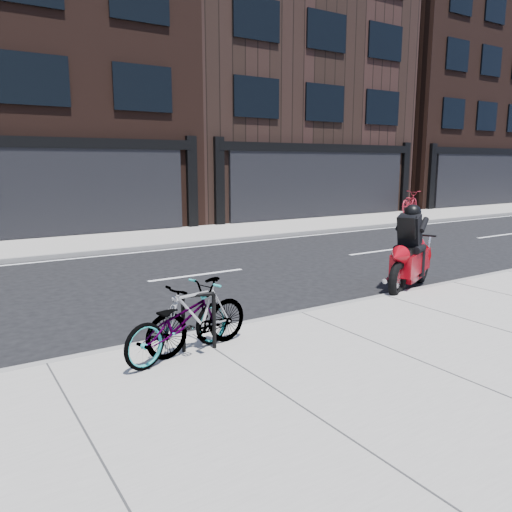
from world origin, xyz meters
TOP-DOWN VIEW (x-y plane):
  - ground at (0.00, 0.00)m, footprint 120.00×120.00m
  - sidewalk_near at (0.00, -5.00)m, footprint 60.00×6.00m
  - sidewalk_far at (0.00, 7.75)m, footprint 60.00×3.50m
  - building_center at (-2.00, 14.50)m, footprint 12.00×10.00m
  - building_mideast at (10.00, 14.50)m, footprint 12.00×10.00m
  - building_east at (22.00, 14.50)m, footprint 10.00×10.00m
  - bike_rack at (-2.19, -2.60)m, footprint 0.46×0.15m
  - bicycle_front at (-2.49, -2.65)m, footprint 1.82×1.09m
  - bicycle_rear at (-2.20, -2.60)m, footprint 1.64×0.72m
  - motorcycle at (3.20, -1.55)m, footprint 2.25×1.25m
  - bicycle_far at (14.97, 8.65)m, footprint 2.14×1.42m

SIDE VIEW (x-z plane):
  - ground at x=0.00m, z-range 0.00..0.00m
  - sidewalk_near at x=0.00m, z-range 0.00..0.13m
  - sidewalk_far at x=0.00m, z-range 0.00..0.13m
  - bicycle_front at x=-2.49m, z-range 0.13..1.03m
  - bike_rack at x=-2.19m, z-range 0.20..0.98m
  - bicycle_rear at x=-2.20m, z-range 0.13..1.08m
  - bicycle_far at x=14.97m, z-range 0.13..1.19m
  - motorcycle at x=3.20m, z-range -0.17..1.62m
  - building_mideast at x=10.00m, z-range 0.00..12.50m
  - building_east at x=22.00m, z-range 0.00..13.00m
  - building_center at x=-2.00m, z-range 0.00..14.50m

